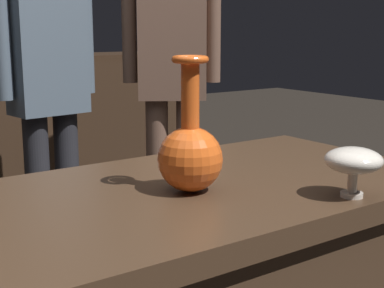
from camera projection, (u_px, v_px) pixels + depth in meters
The scene contains 5 objects.
vase_centerpiece at pixel (190, 152), 1.22m from camera, with size 0.14×0.14×0.29m.
vase_tall_behind at pixel (354, 162), 1.18m from camera, with size 0.12×0.12×0.11m.
shelf_vase_right at pixel (45, 39), 3.28m from camera, with size 0.14×0.14×0.13m.
visitor_near_right at pixel (172, 66), 2.73m from camera, with size 0.41×0.32×1.64m.
visitor_center_back at pixel (48, 81), 2.50m from camera, with size 0.47×0.22×1.57m.
Camera 1 is at (-0.72, -1.00, 1.15)m, focal length 53.16 mm.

